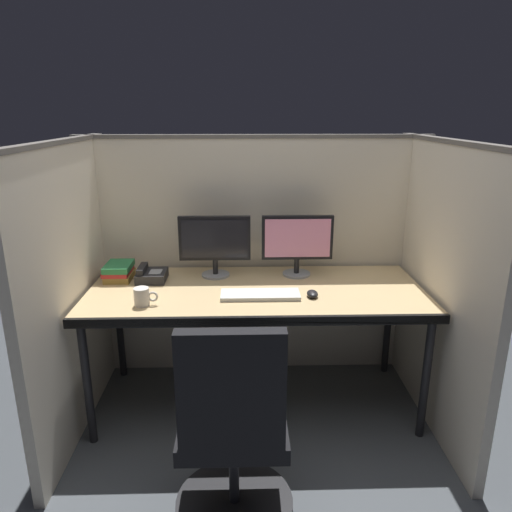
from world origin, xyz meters
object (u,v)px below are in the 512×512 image
object	(u,v)px
monitor_right	(297,241)
monitor_left	(215,242)
keyboard_main	(260,295)
book_stack	(119,271)
office_chair	(233,450)
desk_phone	(151,275)
desk	(256,298)
coffee_mug	(142,297)
computer_mouse	(312,294)

from	to	relation	value
monitor_right	monitor_left	bearing A→B (deg)	-179.71
keyboard_main	book_stack	xyz separation A→B (m)	(-0.84, 0.31, 0.04)
office_chair	desk_phone	bearing A→B (deg)	110.62
desk	coffee_mug	bearing A→B (deg)	-160.65
office_chair	keyboard_main	distance (m)	0.87
monitor_right	computer_mouse	size ratio (longest dim) A/B	4.48
desk_phone	monitor_right	bearing A→B (deg)	4.78
office_chair	monitor_left	world-z (taller)	monitor_left
computer_mouse	coffee_mug	xyz separation A→B (m)	(-0.90, -0.09, 0.03)
desk	monitor_left	size ratio (longest dim) A/B	4.42
computer_mouse	desk_phone	distance (m)	0.97
desk	coffee_mug	size ratio (longest dim) A/B	15.08
monitor_right	keyboard_main	distance (m)	0.47
monitor_right	coffee_mug	xyz separation A→B (m)	(-0.85, -0.45, -0.17)
keyboard_main	computer_mouse	size ratio (longest dim) A/B	4.48
monitor_left	keyboard_main	distance (m)	0.48
office_chair	monitor_left	size ratio (longest dim) A/B	2.27
coffee_mug	desk	bearing A→B (deg)	19.35
monitor_left	monitor_right	xyz separation A→B (m)	(0.50, 0.00, 0.00)
monitor_left	keyboard_main	xyz separation A→B (m)	(0.26, -0.35, -0.20)
computer_mouse	keyboard_main	bearing A→B (deg)	177.96
office_chair	desk_phone	world-z (taller)	office_chair
keyboard_main	desk_phone	world-z (taller)	desk_phone
office_chair	coffee_mug	bearing A→B (deg)	120.63
keyboard_main	coffee_mug	distance (m)	0.63
monitor_right	desk_phone	distance (m)	0.90
computer_mouse	desk_phone	size ratio (longest dim) A/B	0.51
computer_mouse	desk_phone	bearing A→B (deg)	162.73
desk	office_chair	distance (m)	0.94
office_chair	computer_mouse	size ratio (longest dim) A/B	10.16
desk_phone	book_stack	xyz separation A→B (m)	(-0.20, 0.03, 0.01)
desk	coffee_mug	world-z (taller)	coffee_mug
monitor_right	keyboard_main	size ratio (longest dim) A/B	1.00
desk	book_stack	world-z (taller)	book_stack
desk	office_chair	xyz separation A→B (m)	(-0.12, -0.87, -0.33)
office_chair	computer_mouse	xyz separation A→B (m)	(0.42, 0.75, 0.39)
desk	office_chair	world-z (taller)	office_chair
keyboard_main	monitor_left	bearing A→B (deg)	126.87
office_chair	monitor_right	xyz separation A→B (m)	(0.38, 1.12, 0.59)
keyboard_main	book_stack	size ratio (longest dim) A/B	2.02
office_chair	computer_mouse	distance (m)	0.95
book_stack	coffee_mug	bearing A→B (deg)	-61.72
desk_phone	monitor_left	bearing A→B (deg)	10.57
office_chair	monitor_right	world-z (taller)	monitor_right
monitor_right	coffee_mug	world-z (taller)	monitor_right
office_chair	book_stack	xyz separation A→B (m)	(-0.70, 1.08, 0.42)
office_chair	coffee_mug	xyz separation A→B (m)	(-0.48, 0.66, 0.42)
coffee_mug	book_stack	bearing A→B (deg)	118.28
book_stack	desk	bearing A→B (deg)	-13.90
coffee_mug	book_stack	xyz separation A→B (m)	(-0.22, 0.41, 0.00)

